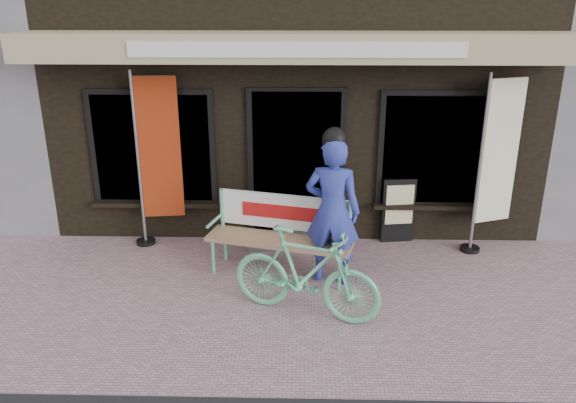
{
  "coord_description": "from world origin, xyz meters",
  "views": [
    {
      "loc": [
        0.07,
        -5.55,
        3.34
      ],
      "look_at": [
        -0.08,
        0.7,
        1.05
      ],
      "focal_mm": 35.0,
      "sensor_mm": 36.0,
      "label": 1
    }
  ],
  "objects_px": {
    "bench": "(281,229)",
    "menu_stand": "(398,210)",
    "bicycle": "(305,273)",
    "person": "(333,208)",
    "nobori_red": "(157,158)",
    "nobori_cream": "(496,162)"
  },
  "relations": [
    {
      "from": "person",
      "to": "nobori_cream",
      "type": "height_order",
      "value": "nobori_cream"
    },
    {
      "from": "nobori_red",
      "to": "menu_stand",
      "type": "bearing_deg",
      "value": -5.01
    },
    {
      "from": "nobori_red",
      "to": "menu_stand",
      "type": "relative_size",
      "value": 2.6
    },
    {
      "from": "bench",
      "to": "menu_stand",
      "type": "relative_size",
      "value": 2.01
    },
    {
      "from": "bench",
      "to": "bicycle",
      "type": "height_order",
      "value": "bicycle"
    },
    {
      "from": "person",
      "to": "bicycle",
      "type": "height_order",
      "value": "person"
    },
    {
      "from": "menu_stand",
      "to": "nobori_red",
      "type": "bearing_deg",
      "value": 174.42
    },
    {
      "from": "nobori_red",
      "to": "bench",
      "type": "bearing_deg",
      "value": -33.04
    },
    {
      "from": "bicycle",
      "to": "menu_stand",
      "type": "distance_m",
      "value": 2.44
    },
    {
      "from": "bicycle",
      "to": "menu_stand",
      "type": "relative_size",
      "value": 1.8
    },
    {
      "from": "person",
      "to": "menu_stand",
      "type": "distance_m",
      "value": 1.65
    },
    {
      "from": "person",
      "to": "bicycle",
      "type": "xyz_separation_m",
      "value": [
        -0.32,
        -0.82,
        -0.45
      ]
    },
    {
      "from": "bench",
      "to": "menu_stand",
      "type": "distance_m",
      "value": 1.9
    },
    {
      "from": "bench",
      "to": "person",
      "type": "bearing_deg",
      "value": -6.56
    },
    {
      "from": "bicycle",
      "to": "nobori_red",
      "type": "distance_m",
      "value": 2.88
    },
    {
      "from": "bicycle",
      "to": "nobori_red",
      "type": "xyz_separation_m",
      "value": [
        -2.03,
        1.89,
        0.76
      ]
    },
    {
      "from": "person",
      "to": "menu_stand",
      "type": "relative_size",
      "value": 2.06
    },
    {
      "from": "bicycle",
      "to": "nobori_red",
      "type": "bearing_deg",
      "value": 67.56
    },
    {
      "from": "nobori_red",
      "to": "menu_stand",
      "type": "distance_m",
      "value": 3.46
    },
    {
      "from": "nobori_red",
      "to": "nobori_cream",
      "type": "xyz_separation_m",
      "value": [
        4.57,
        -0.07,
        -0.0
      ]
    },
    {
      "from": "bench",
      "to": "menu_stand",
      "type": "height_order",
      "value": "bench"
    },
    {
      "from": "bench",
      "to": "menu_stand",
      "type": "xyz_separation_m",
      "value": [
        1.63,
        0.98,
        -0.1
      ]
    }
  ]
}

